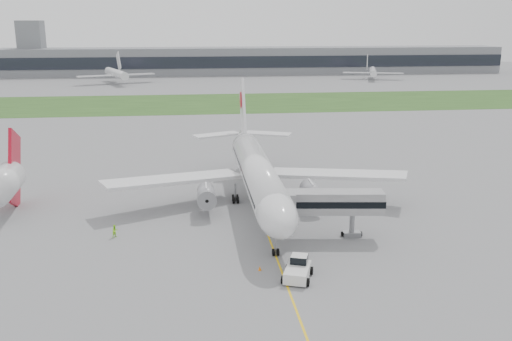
{
  "coord_description": "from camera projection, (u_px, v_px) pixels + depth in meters",
  "views": [
    {
      "loc": [
        -10.12,
        -80.06,
        28.43
      ],
      "look_at": [
        -0.47,
        2.0,
        6.5
      ],
      "focal_mm": 40.0,
      "sensor_mm": 36.0,
      "label": 1
    }
  ],
  "objects": [
    {
      "name": "safety_cone_left",
      "position": [
        260.0,
        268.0,
        66.63
      ],
      "size": [
        0.4,
        0.4,
        0.55
      ],
      "primitive_type": "cone",
      "color": "orange",
      "rests_on": "ground"
    },
    {
      "name": "ground_crew_far",
      "position": [
        115.0,
        231.0,
        76.63
      ],
      "size": [
        1.09,
        1.06,
        1.77
      ],
      "primitive_type": "imported",
      "rotation": [
        0.0,
        0.0,
        0.7
      ],
      "color": "#9EF729",
      "rests_on": "ground"
    },
    {
      "name": "airliner",
      "position": [
        257.0,
        171.0,
        88.51
      ],
      "size": [
        48.13,
        53.95,
        17.88
      ],
      "color": "silver",
      "rests_on": "ground"
    },
    {
      "name": "distant_aircraft_right",
      "position": [
        373.0,
        80.0,
        278.85
      ],
      "size": [
        35.14,
        32.85,
        11.1
      ],
      "primitive_type": null,
      "rotation": [
        0.0,
        0.0,
        -0.29
      ],
      "color": "silver",
      "rests_on": "ground"
    },
    {
      "name": "ground",
      "position": [
        261.0,
        216.0,
        85.29
      ],
      "size": [
        600.0,
        600.0,
        0.0
      ],
      "primitive_type": "plane",
      "color": "gray",
      "rests_on": "ground"
    },
    {
      "name": "neighbor_aircraft",
      "position": [
        5.0,
        181.0,
        84.72
      ],
      "size": [
        4.98,
        15.95,
        13.01
      ],
      "rotation": [
        0.0,
        0.0,
        0.05
      ],
      "color": "#B40A1E",
      "rests_on": "ground"
    },
    {
      "name": "distant_aircraft_left",
      "position": [
        117.0,
        84.0,
        260.56
      ],
      "size": [
        43.56,
        41.1,
        13.4
      ],
      "primitive_type": null,
      "rotation": [
        0.0,
        0.0,
        0.35
      ],
      "color": "silver",
      "rests_on": "ground"
    },
    {
      "name": "apron_markings",
      "position": [
        265.0,
        227.0,
        80.49
      ],
      "size": [
        70.0,
        70.0,
        0.04
      ],
      "primitive_type": null,
      "color": "yellow",
      "rests_on": "ground"
    },
    {
      "name": "terminal_building",
      "position": [
        207.0,
        61.0,
        304.15
      ],
      "size": [
        320.0,
        22.3,
        14.0
      ],
      "color": "gray",
      "rests_on": "ground"
    },
    {
      "name": "grass_strip",
      "position": [
        218.0,
        103.0,
        200.48
      ],
      "size": [
        600.0,
        50.0,
        0.02
      ],
      "primitive_type": "cube",
      "color": "#25491B",
      "rests_on": "ground"
    },
    {
      "name": "control_tower",
      "position": [
        35.0,
        76.0,
        297.83
      ],
      "size": [
        12.0,
        12.0,
        56.0
      ],
      "primitive_type": null,
      "color": "gray",
      "rests_on": "ground"
    },
    {
      "name": "jet_bridge",
      "position": [
        325.0,
        203.0,
        75.29
      ],
      "size": [
        14.7,
        4.61,
        6.72
      ],
      "rotation": [
        0.0,
        0.0,
        -0.12
      ],
      "color": "#9E9EA1",
      "rests_on": "ground"
    },
    {
      "name": "ground_crew_near",
      "position": [
        305.0,
        264.0,
        66.68
      ],
      "size": [
        0.57,
        0.38,
        1.52
      ],
      "primitive_type": "imported",
      "rotation": [
        0.0,
        0.0,
        3.18
      ],
      "color": "#E1FF2A",
      "rests_on": "ground"
    },
    {
      "name": "pushback_tug",
      "position": [
        298.0,
        269.0,
        64.57
      ],
      "size": [
        4.28,
        5.21,
        2.36
      ],
      "rotation": [
        0.0,
        0.0,
        -0.34
      ],
      "color": "silver",
      "rests_on": "ground"
    },
    {
      "name": "safety_cone_right",
      "position": [
        289.0,
        277.0,
        64.41
      ],
      "size": [
        0.44,
        0.44,
        0.61
      ],
      "primitive_type": "cone",
      "color": "orange",
      "rests_on": "ground"
    }
  ]
}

